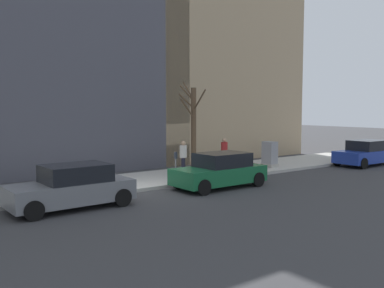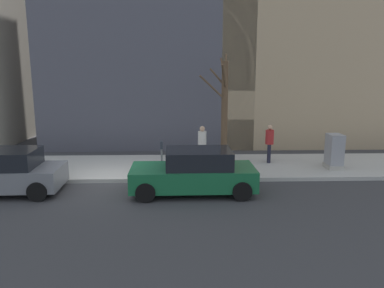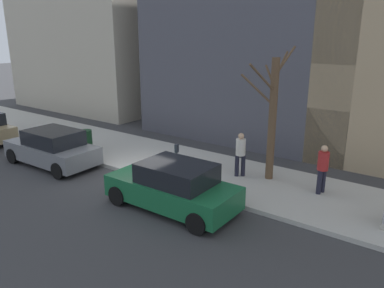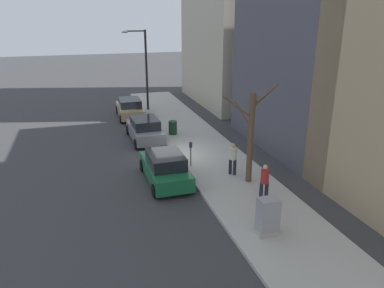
{
  "view_description": "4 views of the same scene",
  "coord_description": "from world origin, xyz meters",
  "px_view_note": "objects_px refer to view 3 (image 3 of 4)",
  "views": [
    {
      "loc": [
        -15.23,
        8.97,
        3.49
      ],
      "look_at": [
        0.71,
        -2.99,
        1.78
      ],
      "focal_mm": 40.0,
      "sensor_mm": 36.0,
      "label": 1
    },
    {
      "loc": [
        -13.49,
        -2.6,
        4.18
      ],
      "look_at": [
        0.48,
        -3.05,
        1.38
      ],
      "focal_mm": 35.0,
      "sensor_mm": 36.0,
      "label": 2
    },
    {
      "loc": [
        -9.48,
        -9.93,
        5.3
      ],
      "look_at": [
        0.18,
        -2.77,
        1.73
      ],
      "focal_mm": 35.0,
      "sensor_mm": 36.0,
      "label": 3
    },
    {
      "loc": [
        -4.84,
        -19.64,
        7.91
      ],
      "look_at": [
        0.57,
        -1.75,
        1.34
      ],
      "focal_mm": 35.0,
      "sensor_mm": 36.0,
      "label": 4
    }
  ],
  "objects_px": {
    "parked_car_grey": "(52,148)",
    "pedestrian_midblock": "(241,152)",
    "bare_tree": "(272,115)",
    "office_block_center": "(282,0)",
    "parked_car_green": "(173,187)",
    "trash_bin": "(86,140)",
    "pedestrian_near_meter": "(323,167)",
    "parking_meter": "(177,158)"
  },
  "relations": [
    {
      "from": "parked_car_grey",
      "to": "pedestrian_midblock",
      "type": "bearing_deg",
      "value": -67.01
    },
    {
      "from": "bare_tree",
      "to": "office_block_center",
      "type": "bearing_deg",
      "value": 23.4
    },
    {
      "from": "parked_car_green",
      "to": "trash_bin",
      "type": "height_order",
      "value": "parked_car_green"
    },
    {
      "from": "pedestrian_near_meter",
      "to": "office_block_center",
      "type": "bearing_deg",
      "value": 46.18
    },
    {
      "from": "pedestrian_midblock",
      "to": "office_block_center",
      "type": "height_order",
      "value": "office_block_center"
    },
    {
      "from": "pedestrian_midblock",
      "to": "bare_tree",
      "type": "bearing_deg",
      "value": -20.37
    },
    {
      "from": "pedestrian_near_meter",
      "to": "parking_meter",
      "type": "bearing_deg",
      "value": 126.04
    },
    {
      "from": "trash_bin",
      "to": "office_block_center",
      "type": "distance_m",
      "value": 12.93
    },
    {
      "from": "pedestrian_near_meter",
      "to": "office_block_center",
      "type": "height_order",
      "value": "office_block_center"
    },
    {
      "from": "parked_car_grey",
      "to": "office_block_center",
      "type": "relative_size",
      "value": 0.3
    },
    {
      "from": "pedestrian_near_meter",
      "to": "parked_car_grey",
      "type": "bearing_deg",
      "value": 122.08
    },
    {
      "from": "parking_meter",
      "to": "pedestrian_midblock",
      "type": "distance_m",
      "value": 2.38
    },
    {
      "from": "bare_tree",
      "to": "parked_car_grey",
      "type": "bearing_deg",
      "value": 114.5
    },
    {
      "from": "bare_tree",
      "to": "parked_car_green",
      "type": "bearing_deg",
      "value": 159.55
    },
    {
      "from": "parking_meter",
      "to": "pedestrian_near_meter",
      "type": "distance_m",
      "value": 5.0
    },
    {
      "from": "parking_meter",
      "to": "bare_tree",
      "type": "bearing_deg",
      "value": -50.45
    },
    {
      "from": "parked_car_grey",
      "to": "pedestrian_near_meter",
      "type": "height_order",
      "value": "pedestrian_near_meter"
    },
    {
      "from": "pedestrian_near_meter",
      "to": "office_block_center",
      "type": "distance_m",
      "value": 11.96
    },
    {
      "from": "parked_car_grey",
      "to": "pedestrian_near_meter",
      "type": "distance_m",
      "value": 10.6
    },
    {
      "from": "pedestrian_near_meter",
      "to": "pedestrian_midblock",
      "type": "relative_size",
      "value": 1.0
    },
    {
      "from": "office_block_center",
      "to": "parking_meter",
      "type": "bearing_deg",
      "value": -174.35
    },
    {
      "from": "pedestrian_near_meter",
      "to": "bare_tree",
      "type": "bearing_deg",
      "value": 97.19
    },
    {
      "from": "parked_car_green",
      "to": "parking_meter",
      "type": "bearing_deg",
      "value": 35.04
    },
    {
      "from": "parking_meter",
      "to": "office_block_center",
      "type": "xyz_separation_m",
      "value": [
        10.62,
        1.05,
        6.08
      ]
    },
    {
      "from": "parked_car_green",
      "to": "bare_tree",
      "type": "xyz_separation_m",
      "value": [
        3.81,
        -1.42,
        1.79
      ]
    },
    {
      "from": "office_block_center",
      "to": "bare_tree",
      "type": "bearing_deg",
      "value": -156.6
    },
    {
      "from": "parked_car_grey",
      "to": "parked_car_green",
      "type": "bearing_deg",
      "value": -92.85
    },
    {
      "from": "bare_tree",
      "to": "pedestrian_near_meter",
      "type": "relative_size",
      "value": 2.85
    },
    {
      "from": "parking_meter",
      "to": "office_block_center",
      "type": "relative_size",
      "value": 0.1
    },
    {
      "from": "parked_car_grey",
      "to": "parking_meter",
      "type": "distance_m",
      "value": 5.62
    },
    {
      "from": "trash_bin",
      "to": "pedestrian_midblock",
      "type": "height_order",
      "value": "pedestrian_midblock"
    },
    {
      "from": "trash_bin",
      "to": "office_block_center",
      "type": "relative_size",
      "value": 0.06
    },
    {
      "from": "parked_car_green",
      "to": "pedestrian_near_meter",
      "type": "relative_size",
      "value": 2.54
    },
    {
      "from": "parking_meter",
      "to": "parked_car_green",
      "type": "bearing_deg",
      "value": -144.31
    },
    {
      "from": "parked_car_grey",
      "to": "pedestrian_near_meter",
      "type": "relative_size",
      "value": 2.56
    },
    {
      "from": "parked_car_green",
      "to": "trash_bin",
      "type": "xyz_separation_m",
      "value": [
        2.11,
        6.91,
        -0.14
      ]
    },
    {
      "from": "parked_car_green",
      "to": "pedestrian_midblock",
      "type": "relative_size",
      "value": 2.54
    },
    {
      "from": "parked_car_grey",
      "to": "pedestrian_midblock",
      "type": "xyz_separation_m",
      "value": [
        3.21,
        -7.06,
        0.35
      ]
    },
    {
      "from": "parked_car_grey",
      "to": "trash_bin",
      "type": "xyz_separation_m",
      "value": [
        1.95,
        0.31,
        -0.14
      ]
    },
    {
      "from": "trash_bin",
      "to": "pedestrian_near_meter",
      "type": "distance_m",
      "value": 10.45
    },
    {
      "from": "parked_car_grey",
      "to": "pedestrian_near_meter",
      "type": "bearing_deg",
      "value": -72.47
    },
    {
      "from": "pedestrian_midblock",
      "to": "parking_meter",
      "type": "bearing_deg",
      "value": -178.99
    }
  ]
}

